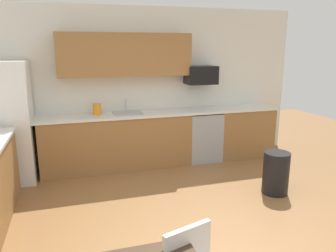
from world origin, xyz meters
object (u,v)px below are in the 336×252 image
Objects in this scene: refrigerator at (5,123)px; oven_range at (202,135)px; kettle at (97,110)px; microwave at (201,75)px; trash_bin at (276,173)px.

refrigerator is 3.25m from oven_range.
kettle reaches higher than oven_range.
refrigerator reaches higher than kettle.
kettle is (1.37, 0.13, 0.10)m from refrigerator.
microwave is at bearing 3.20° from refrigerator.
oven_range is 1.73m from trash_bin.
refrigerator is at bearing -174.57° from kettle.
refrigerator is 9.15× the size of kettle.
refrigerator is at bearing -178.58° from oven_range.
kettle reaches higher than trash_bin.
kettle is at bearing 143.24° from trash_bin.
refrigerator is 3.05× the size of trash_bin.
microwave is at bearing 1.55° from kettle.
microwave is 2.20m from trash_bin.
refrigerator is 2.01× the size of oven_range.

